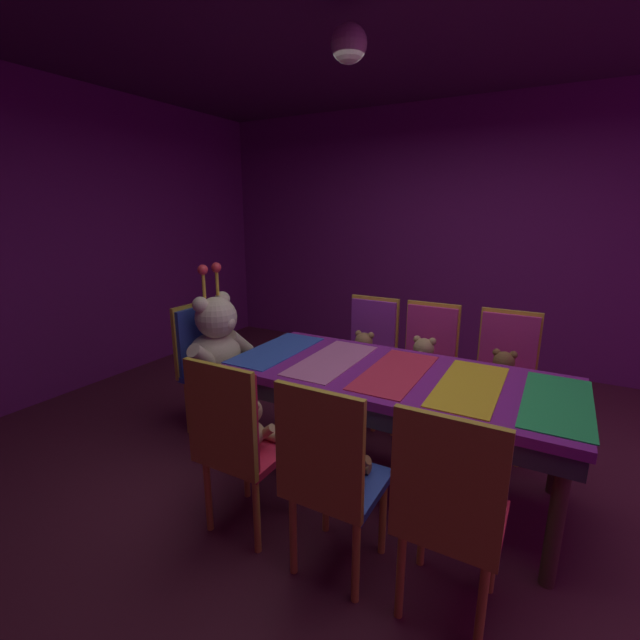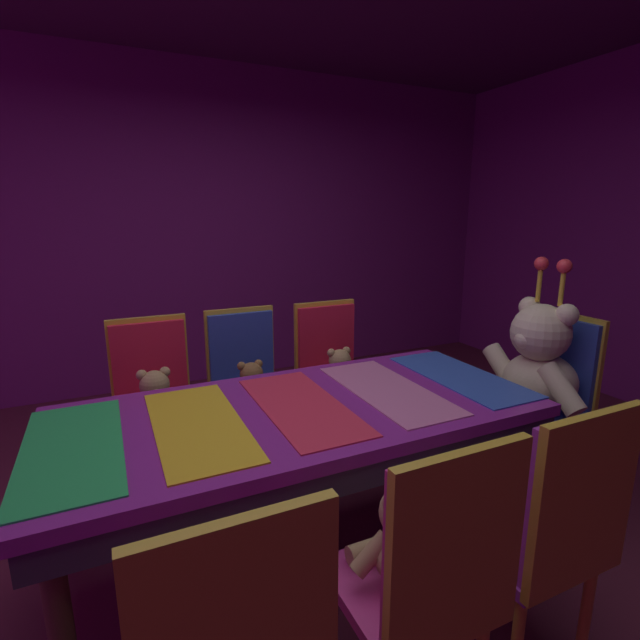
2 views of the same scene
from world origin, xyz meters
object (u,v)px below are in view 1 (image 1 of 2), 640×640
Objects in this scene: banquet_table at (395,386)px; teddy_left_0 at (457,484)px; chair_right_0 at (505,365)px; teddy_right_1 at (423,360)px; chair_left_0 at (448,502)px; chair_left_1 at (328,467)px; chair_right_1 at (428,354)px; king_teddy_bear at (219,341)px; teddy_right_0 at (502,374)px; chair_right_2 at (370,345)px; teddy_left_1 at (342,456)px; throne_chair at (203,354)px; teddy_right_2 at (363,352)px; teddy_left_2 at (251,425)px; chair_left_2 at (232,434)px; pendant_light at (349,44)px.

teddy_left_0 reaches higher than banquet_table.
chair_right_0 reaches higher than teddy_right_1.
chair_left_1 is at bearing 92.40° from chair_left_0.
chair_right_1 is at bearing 1.07° from chair_left_1.
chair_right_1 is at bearing 32.16° from king_teddy_bear.
chair_right_2 is at bearing -96.55° from teddy_right_0.
teddy_left_1 is at bearing -19.88° from teddy_right_0.
chair_right_2 is at bearing 31.39° from chair_left_0.
throne_chair is at bearing 65.19° from teddy_left_1.
chair_right_2 and throne_chair have the same top height.
chair_left_1 is 1.63m from teddy_right_2.
chair_left_1 is at bearing -31.86° from king_teddy_bear.
chair_right_0 is at bearing 91.77° from chair_right_1.
throne_chair is (-0.85, 1.51, 0.00)m from chair_right_1.
teddy_left_0 is at bearing 36.40° from teddy_right_2.
banquet_table is 0.86m from teddy_right_2.
banquet_table is 6.20× the size of teddy_right_1.
chair_right_1 is 1.60m from king_teddy_bear.
teddy_left_0 is 1.55m from chair_right_0.
teddy_left_0 is 0.32× the size of chair_left_1.
king_teddy_bear is (-0.84, 0.87, 0.13)m from chair_right_2.
chair_left_0 is 3.37× the size of teddy_left_2.
teddy_left_2 is at bearing -1.48° from chair_right_2.
chair_left_2 is 1.76m from chair_right_1.
teddy_right_1 is at bearing 74.03° from chair_right_2.
chair_left_1 is 3.02× the size of teddy_right_1.
chair_left_2 is at bearing -1.35° from chair_right_2.
teddy_right_1 reaches higher than teddy_left_1.
teddy_left_1 is 0.28× the size of chair_right_2.
teddy_left_0 is at bearing -72.04° from chair_left_1.
teddy_left_0 is at bearing -0.25° from teddy_right_0.
chair_right_0 reaches higher than teddy_right_0.
chair_right_0 is at bearing 91.45° from chair_right_2.
teddy_right_2 is 0.31× the size of throne_chair.
teddy_left_1 is at bearing -27.40° from king_teddy_bear.
pendant_light is at bearing 49.34° from teddy_left_0.
teddy_left_2 is 0.30× the size of chair_right_0.
chair_left_0 is at bearing -89.98° from chair_left_2.
throne_chair is at bearing -65.13° from teddy_right_1.
throne_chair is (0.86, 1.55, 0.00)m from chair_left_1.
banquet_table is 2.05× the size of chair_left_2.
teddy_right_2 reaches higher than teddy_left_2.
teddy_left_2 is at bearing -37.06° from teddy_right_0.
teddy_left_0 reaches higher than teddy_right_2.
chair_left_0 is at bearing -87.60° from chair_left_1.
pendant_light reaches higher than chair_left_0.
chair_left_0 is 0.53m from teddy_left_1.
teddy_left_1 is at bearing -24.81° from throne_chair.
chair_left_1 is 1.77m from throne_chair.
teddy_left_2 is at bearing -34.42° from chair_right_0.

